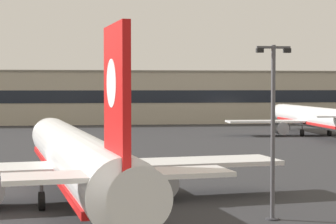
{
  "coord_description": "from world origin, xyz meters",
  "views": [
    {
      "loc": [
        1.19,
        -33.72,
        8.63
      ],
      "look_at": [
        7.24,
        12.96,
        6.67
      ],
      "focal_mm": 66.8,
      "sensor_mm": 36.0,
      "label": 1
    }
  ],
  "objects_px": {
    "airliner_foreground": "(75,158)",
    "safety_cone_by_nose_gear": "(82,169)",
    "apron_lamp_post": "(273,128)",
    "airliner_background": "(312,117)"
  },
  "relations": [
    {
      "from": "airliner_background",
      "to": "safety_cone_by_nose_gear",
      "type": "bearing_deg",
      "value": -133.65
    },
    {
      "from": "apron_lamp_post",
      "to": "safety_cone_by_nose_gear",
      "type": "xyz_separation_m",
      "value": [
        -12.34,
        24.39,
        -5.66
      ]
    },
    {
      "from": "airliner_foreground",
      "to": "safety_cone_by_nose_gear",
      "type": "bearing_deg",
      "value": 88.76
    },
    {
      "from": "apron_lamp_post",
      "to": "safety_cone_by_nose_gear",
      "type": "bearing_deg",
      "value": 116.83
    },
    {
      "from": "safety_cone_by_nose_gear",
      "to": "airliner_background",
      "type": "bearing_deg",
      "value": 46.35
    },
    {
      "from": "airliner_foreground",
      "to": "safety_cone_by_nose_gear",
      "type": "distance_m",
      "value": 17.47
    },
    {
      "from": "apron_lamp_post",
      "to": "safety_cone_by_nose_gear",
      "type": "relative_size",
      "value": 20.45
    },
    {
      "from": "airliner_foreground",
      "to": "safety_cone_by_nose_gear",
      "type": "xyz_separation_m",
      "value": [
        0.37,
        17.19,
        -3.11
      ]
    },
    {
      "from": "airliner_background",
      "to": "safety_cone_by_nose_gear",
      "type": "distance_m",
      "value": 57.33
    },
    {
      "from": "airliner_foreground",
      "to": "apron_lamp_post",
      "type": "height_order",
      "value": "airliner_foreground"
    }
  ]
}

